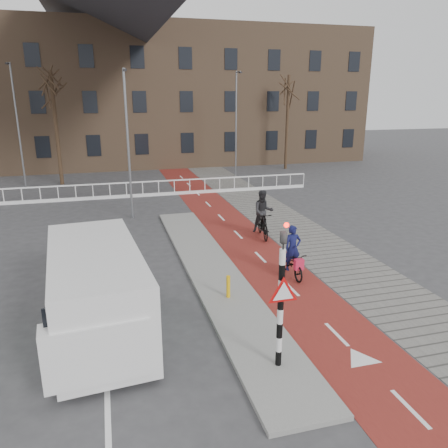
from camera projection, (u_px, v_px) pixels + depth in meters
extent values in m
plane|color=#38383A|center=(271.00, 324.00, 12.28)|extent=(120.00, 120.00, 0.00)
cube|color=maroon|center=(226.00, 223.00, 21.90)|extent=(2.50, 60.00, 0.01)
cube|color=slate|center=(278.00, 219.00, 22.61)|extent=(3.00, 60.00, 0.01)
cube|color=gray|center=(213.00, 271.00, 15.78)|extent=(1.80, 16.00, 0.12)
cylinder|color=black|center=(280.00, 309.00, 9.83)|extent=(0.14, 0.14, 2.88)
imported|color=black|center=(284.00, 231.00, 9.31)|extent=(0.13, 0.16, 0.80)
cylinder|color=#FF0C05|center=(286.00, 225.00, 9.12)|extent=(0.11, 0.02, 0.11)
cylinder|color=#EEB00D|center=(228.00, 287.00, 13.54)|extent=(0.12, 0.12, 0.71)
imported|color=black|center=(292.00, 264.00, 15.39)|extent=(0.61, 1.76, 0.92)
imported|color=#111443|center=(293.00, 248.00, 15.22)|extent=(0.59, 0.39, 1.61)
cube|color=red|center=(299.00, 264.00, 14.83)|extent=(0.31, 0.20, 0.38)
imported|color=black|center=(263.00, 224.00, 19.52)|extent=(0.85, 2.08, 1.22)
imported|color=black|center=(263.00, 212.00, 19.35)|extent=(1.02, 0.85, 1.91)
cube|color=silver|center=(97.00, 290.00, 11.46)|extent=(2.70, 5.71, 2.21)
cube|color=#1C843E|center=(52.00, 298.00, 11.20)|extent=(0.34, 3.53, 0.55)
cube|color=#1C843E|center=(140.00, 289.00, 11.77)|extent=(0.34, 3.53, 0.55)
cube|color=black|center=(95.00, 320.00, 9.11)|extent=(1.99, 0.23, 0.90)
cylinder|color=black|center=(64.00, 367.00, 9.71)|extent=(0.35, 0.80, 0.77)
cylinder|color=black|center=(148.00, 350.00, 10.34)|extent=(0.35, 0.80, 0.77)
cylinder|color=black|center=(61.00, 296.00, 13.08)|extent=(0.35, 0.80, 0.77)
cylinder|color=black|center=(125.00, 287.00, 13.71)|extent=(0.35, 0.80, 0.77)
cube|color=silver|center=(92.00, 184.00, 26.45)|extent=(28.00, 0.08, 0.08)
cube|color=silver|center=(93.00, 198.00, 26.69)|extent=(28.00, 0.10, 0.20)
cube|color=#7F6047|center=(113.00, 96.00, 39.37)|extent=(46.00, 10.00, 12.00)
cylinder|color=#302215|center=(56.00, 129.00, 30.16)|extent=(0.27, 0.27, 7.74)
cylinder|color=#302215|center=(287.00, 123.00, 36.73)|extent=(0.24, 0.24, 7.72)
cylinder|color=slate|center=(128.00, 146.00, 21.72)|extent=(0.12, 0.12, 7.41)
cylinder|color=slate|center=(18.00, 126.00, 29.65)|extent=(0.12, 0.12, 8.21)
cylinder|color=slate|center=(236.00, 125.00, 33.33)|extent=(0.12, 0.12, 7.85)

